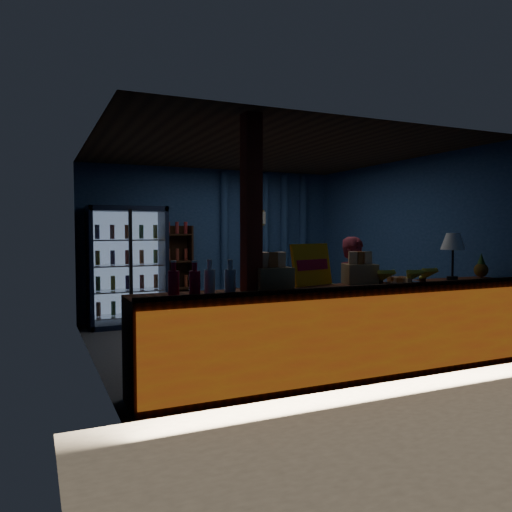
{
  "coord_description": "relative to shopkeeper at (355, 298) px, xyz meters",
  "views": [
    {
      "loc": [
        -2.91,
        -6.16,
        1.53
      ],
      "look_at": [
        -0.24,
        -0.2,
        1.19
      ],
      "focal_mm": 35.0,
      "sensor_mm": 36.0,
      "label": 1
    }
  ],
  "objects": [
    {
      "name": "green_chair",
      "position": [
        1.37,
        2.72,
        -0.44
      ],
      "size": [
        0.7,
        0.72,
        0.56
      ],
      "primitive_type": "imported",
      "rotation": [
        0.0,
        0.0,
        3.32
      ],
      "color": "#55AA61",
      "rests_on": "ground"
    },
    {
      "name": "ground",
      "position": [
        -0.53,
        1.33,
        -0.72
      ],
      "size": [
        4.6,
        4.6,
        0.0
      ],
      "primitive_type": "plane",
      "color": "#515154",
      "rests_on": "ground"
    },
    {
      "name": "side_table",
      "position": [
        -0.05,
        2.77,
        -0.45
      ],
      "size": [
        0.64,
        0.5,
        0.65
      ],
      "color": "#341C10",
      "rests_on": "ground"
    },
    {
      "name": "pineapple",
      "position": [
        1.52,
        -0.45,
        0.34
      ],
      "size": [
        0.17,
        0.17,
        0.29
      ],
      "color": "brown",
      "rests_on": "counter"
    },
    {
      "name": "dirt_apron",
      "position": [
        -0.53,
        -2.47,
        -0.72
      ],
      "size": [
        5.6,
        5.6,
        0.0
      ],
      "primitive_type": "plane",
      "color": "brown",
      "rests_on": "ground"
    },
    {
      "name": "bottle_shelf",
      "position": [
        -1.23,
        3.38,
        0.07
      ],
      "size": [
        0.5,
        0.28,
        1.6
      ],
      "color": "#341C10",
      "rests_on": "ground"
    },
    {
      "name": "soda_bottles",
      "position": [
        -2.1,
        -0.69,
        0.35
      ],
      "size": [
        0.59,
        0.18,
        0.32
      ],
      "color": "red",
      "rests_on": "counter"
    },
    {
      "name": "banana_bunches",
      "position": [
        0.23,
        -0.62,
        0.32
      ],
      "size": [
        0.85,
        0.32,
        0.18
      ],
      "color": "gold",
      "rests_on": "counter"
    },
    {
      "name": "curtain_folds",
      "position": [
        0.47,
        3.47,
        0.58
      ],
      "size": [
        1.74,
        0.14,
        2.5
      ],
      "color": "navy",
      "rests_on": "room_walls"
    },
    {
      "name": "framed_picture",
      "position": [
        0.32,
        3.42,
        1.03
      ],
      "size": [
        0.36,
        0.04,
        0.28
      ],
      "color": "gold",
      "rests_on": "room_walls"
    },
    {
      "name": "yellow_sign",
      "position": [
        -0.8,
        -0.36,
        0.44
      ],
      "size": [
        0.55,
        0.27,
        0.44
      ],
      "color": "#FEAD0D",
      "rests_on": "counter"
    },
    {
      "name": "pastry_tray",
      "position": [
        0.2,
        -0.56,
        0.25
      ],
      "size": [
        0.41,
        0.41,
        0.07
      ],
      "color": "silver",
      "rests_on": "counter"
    },
    {
      "name": "beverage_cooler",
      "position": [
        -2.08,
        3.24,
        0.21
      ],
      "size": [
        1.2,
        0.62,
        1.9
      ],
      "color": "black",
      "rests_on": "ground"
    },
    {
      "name": "support_post",
      "position": [
        -1.58,
        -0.57,
        0.58
      ],
      "size": [
        0.16,
        0.16,
        2.6
      ],
      "primitive_type": "cube",
      "color": "maroon",
      "rests_on": "ground"
    },
    {
      "name": "shopkeeper",
      "position": [
        0.0,
        0.0,
        0.0
      ],
      "size": [
        0.58,
        0.43,
        1.45
      ],
      "primitive_type": "imported",
      "rotation": [
        0.0,
        0.0,
        0.17
      ],
      "color": "maroon",
      "rests_on": "ground"
    },
    {
      "name": "counter",
      "position": [
        -0.53,
        -0.58,
        -0.25
      ],
      "size": [
        4.4,
        0.57,
        0.99
      ],
      "color": "brown",
      "rests_on": "ground"
    },
    {
      "name": "snack_box_left",
      "position": [
        -1.37,
        -0.58,
        0.36
      ],
      "size": [
        0.36,
        0.3,
        0.37
      ],
      "color": "#A58C50",
      "rests_on": "counter"
    },
    {
      "name": "table_lamp",
      "position": [
        0.99,
        -0.52,
        0.65
      ],
      "size": [
        0.28,
        0.28,
        0.54
      ],
      "color": "black",
      "rests_on": "counter"
    },
    {
      "name": "room_walls",
      "position": [
        -0.53,
        1.33,
        0.84
      ],
      "size": [
        4.6,
        4.6,
        4.6
      ],
      "color": "navy",
      "rests_on": "ground"
    },
    {
      "name": "snack_box_centre",
      "position": [
        -0.23,
        -0.41,
        0.35
      ],
      "size": [
        0.39,
        0.35,
        0.35
      ],
      "color": "#A58C50",
      "rests_on": "counter"
    }
  ]
}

